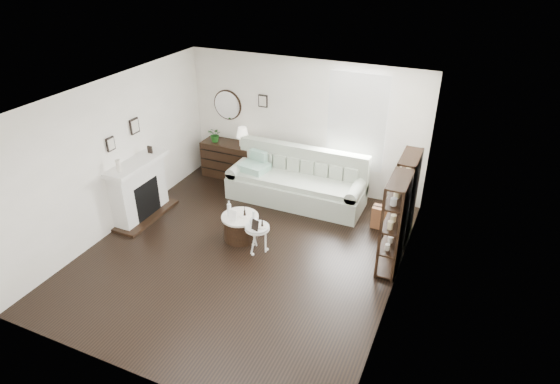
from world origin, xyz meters
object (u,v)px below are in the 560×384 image
at_px(dresser, 230,160).
at_px(drum_table, 240,227).
at_px(pedestal_table, 257,228).
at_px(sofa, 297,184).

relative_size(dresser, drum_table, 1.82).
bearing_deg(dresser, pedestal_table, -51.83).
distance_m(drum_table, pedestal_table, 0.56).
height_order(sofa, pedestal_table, sofa).
distance_m(dresser, pedestal_table, 2.94).
height_order(sofa, drum_table, sofa).
height_order(dresser, pedestal_table, dresser).
xyz_separation_m(dresser, pedestal_table, (1.81, -2.31, 0.06)).
bearing_deg(pedestal_table, drum_table, 152.70).
bearing_deg(pedestal_table, dresser, 128.17).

